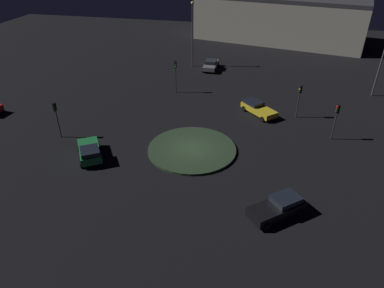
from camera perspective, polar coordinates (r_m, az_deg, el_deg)
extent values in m
plane|color=black|center=(34.07, 0.00, -1.01)|extent=(114.96, 114.96, 0.00)
cylinder|color=#263823|center=(34.00, 0.00, -0.84)|extent=(8.73, 8.73, 0.24)
cube|color=black|center=(27.00, 13.85, -10.38)|extent=(4.22, 4.54, 0.72)
cube|color=black|center=(27.05, 15.31, -8.85)|extent=(2.52, 2.57, 0.48)
cylinder|color=black|center=(25.93, 12.26, -13.31)|extent=(0.57, 0.62, 0.63)
cylinder|color=black|center=(26.90, 9.88, -11.03)|extent=(0.57, 0.62, 0.63)
cylinder|color=black|center=(27.68, 17.52, -10.82)|extent=(0.57, 0.62, 0.63)
cylinder|color=black|center=(28.59, 15.09, -8.80)|extent=(0.57, 0.62, 0.63)
cylinder|color=black|center=(47.44, -29.11, 5.08)|extent=(0.28, 0.69, 0.68)
cube|color=slate|center=(55.65, 3.16, 12.92)|extent=(4.59, 1.89, 0.62)
cube|color=black|center=(55.53, 3.18, 13.48)|extent=(1.94, 1.65, 0.48)
cylinder|color=black|center=(54.08, 3.83, 11.99)|extent=(0.71, 0.22, 0.71)
cylinder|color=black|center=(54.38, 1.85, 12.16)|extent=(0.71, 0.22, 0.71)
cylinder|color=black|center=(57.16, 4.39, 13.05)|extent=(0.71, 0.22, 0.71)
cylinder|color=black|center=(57.44, 2.50, 13.21)|extent=(0.71, 0.22, 0.71)
cube|color=gold|center=(41.50, 11.04, 5.64)|extent=(4.52, 4.49, 0.64)
cube|color=black|center=(41.94, 10.19, 6.81)|extent=(2.64, 2.64, 0.42)
cylinder|color=black|center=(41.17, 13.44, 4.63)|extent=(0.59, 0.59, 0.61)
cylinder|color=black|center=(40.02, 11.60, 4.06)|extent=(0.59, 0.59, 0.61)
cylinder|color=black|center=(43.27, 10.42, 6.35)|extent=(0.59, 0.59, 0.61)
cylinder|color=black|center=(42.18, 8.60, 5.84)|extent=(0.59, 0.59, 0.61)
cube|color=#1E7238|center=(34.03, -16.63, -1.12)|extent=(4.42, 3.76, 0.74)
cube|color=black|center=(32.87, -16.61, -1.15)|extent=(2.44, 2.39, 0.42)
cylinder|color=black|center=(35.47, -18.27, -0.71)|extent=(0.69, 0.55, 0.68)
cylinder|color=black|center=(35.49, -15.28, -0.16)|extent=(0.69, 0.55, 0.68)
cylinder|color=black|center=(32.99, -17.89, -3.23)|extent=(0.69, 0.55, 0.68)
cylinder|color=black|center=(33.01, -14.68, -2.65)|extent=(0.69, 0.55, 0.68)
cylinder|color=#2D2D2D|center=(38.04, 22.48, 2.71)|extent=(0.12, 0.12, 3.01)
cube|color=black|center=(37.22, 23.08, 5.35)|extent=(0.36, 0.31, 0.90)
sphere|color=red|center=(37.04, 22.97, 5.71)|extent=(0.20, 0.20, 0.20)
sphere|color=#4C380F|center=(37.15, 22.89, 5.34)|extent=(0.20, 0.20, 0.20)
sphere|color=#0F3819|center=(37.26, 22.80, 4.97)|extent=(0.20, 0.20, 0.20)
cylinder|color=#2D2D2D|center=(46.48, -2.71, 10.52)|extent=(0.12, 0.12, 3.44)
cube|color=black|center=(45.75, -2.78, 13.06)|extent=(0.31, 0.36, 0.90)
sphere|color=#3F0C0C|center=(45.53, -2.77, 13.33)|extent=(0.20, 0.20, 0.20)
sphere|color=#4C380F|center=(45.62, -2.76, 13.00)|extent=(0.20, 0.20, 0.20)
sphere|color=#1EE53F|center=(45.70, -2.75, 12.68)|extent=(0.20, 0.20, 0.20)
cylinder|color=#2D2D2D|center=(38.11, -21.27, 3.06)|extent=(0.12, 0.12, 3.04)
cube|color=black|center=(37.29, -21.85, 5.72)|extent=(0.31, 0.23, 0.90)
sphere|color=#3F0C0C|center=(37.11, -21.73, 6.08)|extent=(0.20, 0.20, 0.20)
sphere|color=#4C380F|center=(37.21, -21.65, 5.71)|extent=(0.20, 0.20, 0.20)
sphere|color=#1EE53F|center=(37.32, -21.57, 5.33)|extent=(0.20, 0.20, 0.20)
cylinder|color=#2D2D2D|center=(41.47, 17.14, 6.16)|extent=(0.12, 0.12, 3.06)
cube|color=black|center=(40.71, 17.57, 8.67)|extent=(0.37, 0.37, 0.90)
sphere|color=#3F0C0C|center=(40.51, 17.49, 8.99)|extent=(0.20, 0.20, 0.20)
sphere|color=yellow|center=(40.61, 17.43, 8.64)|extent=(0.20, 0.20, 0.20)
sphere|color=#0F3819|center=(40.70, 17.37, 8.29)|extent=(0.20, 0.20, 0.20)
cylinder|color=#4C4C51|center=(50.42, 28.90, 11.87)|extent=(0.18, 0.18, 9.21)
cylinder|color=#4C4C51|center=(55.95, 0.07, 17.42)|extent=(0.18, 0.18, 9.49)
sphere|color=#F9D166|center=(54.98, 0.07, 22.36)|extent=(0.47, 0.47, 0.47)
cube|color=#ADA893|center=(74.14, 14.32, 19.32)|extent=(18.87, 33.64, 7.77)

